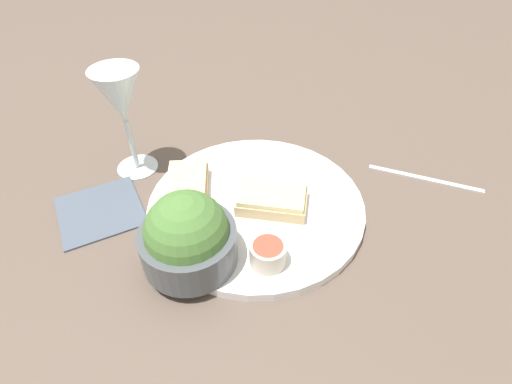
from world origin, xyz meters
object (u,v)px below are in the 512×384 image
Objects in this scene: salad_bowl at (188,237)px; sauce_ramekin at (268,253)px; cheese_toast_far at (187,185)px; fork at (425,178)px; napkin at (100,210)px; cheese_toast_near at (272,199)px; wine_glass at (121,101)px.

sauce_ramekin is (0.07, 0.07, -0.02)m from salad_bowl.
sauce_ramekin is at bearing 44.51° from salad_bowl.
salad_bowl is at bearing -135.49° from sauce_ramekin.
cheese_toast_far reaches higher than fork.
salad_bowl is 0.85× the size of napkin.
cheese_toast_near is 0.66× the size of wine_glass.
sauce_ramekin is 0.29× the size of fork.
wine_glass is 0.48m from fork.
salad_bowl reaches higher than fork.
cheese_toast_near is 0.26m from wine_glass.
cheese_toast_near and cheese_toast_far have the same top height.
wine_glass is (-0.12, -0.02, 0.10)m from cheese_toast_far.
wine_glass is at bearing -175.77° from sauce_ramekin.
fork is at bearing 65.11° from cheese_toast_near.
sauce_ramekin is at bearing 4.23° from wine_glass.
sauce_ramekin is at bearing 25.60° from napkin.
sauce_ramekin is 0.40× the size of cheese_toast_near.
sauce_ramekin reaches higher than napkin.
napkin and fork have the same top height.
cheese_toast_near is at bearing 35.10° from cheese_toast_far.
salad_bowl reaches higher than sauce_ramekin.
wine_glass is at bearing -170.01° from cheese_toast_far.
wine_glass is 0.16m from napkin.
cheese_toast_far is 0.15m from wine_glass.
cheese_toast_near is 0.72× the size of fork.
cheese_toast_far is at bearing -124.73° from fork.
fork is at bearing 44.75° from wine_glass.
napkin is (0.05, -0.09, -0.12)m from wine_glass.
sauce_ramekin is at bearing 0.26° from cheese_toast_far.
wine_glass reaches higher than sauce_ramekin.
cheese_toast_far is at bearing 9.99° from wine_glass.
napkin is 0.88× the size of fork.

